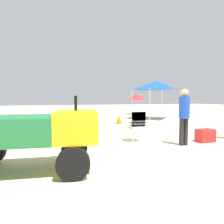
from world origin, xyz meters
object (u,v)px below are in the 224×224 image
Objects in this scene: lifeguard_near_center at (184,113)px; utility_cart at (34,132)px; beach_umbrella_left at (137,97)px; traffic_cone_near at (119,119)px; traffic_cone_far at (183,119)px; stacked_plastic_chairs at (137,123)px; surfboard_pile at (70,130)px; cooler_box at (205,135)px; popup_canopy at (157,85)px.

utility_cart is at bearing -169.91° from lifeguard_near_center.
beach_umbrella_left is at bearing 55.67° from utility_cart.
traffic_cone_near is 3.69m from traffic_cone_far.
lifeguard_near_center is (1.17, -0.86, 0.35)m from stacked_plastic_chairs.
surfboard_pile is 4.58× the size of cooler_box.
stacked_plastic_chairs is at bearing -116.19° from beach_umbrella_left.
lifeguard_near_center is 7.86m from popup_canopy.
cooler_box is at bearing -109.28° from popup_canopy.
traffic_cone_far is (3.31, 4.00, -0.73)m from lifeguard_near_center.
lifeguard_near_center is at bearing -36.50° from stacked_plastic_chairs.
utility_cart is 4.82× the size of traffic_cone_far.
lifeguard_near_center is at bearing -116.01° from popup_canopy.
stacked_plastic_chairs is at bearing -126.84° from popup_canopy.
utility_cart is at bearing -124.33° from beach_umbrella_left.
stacked_plastic_chairs is 11.31m from beach_umbrella_left.
cooler_box is at bearing -104.46° from beach_umbrella_left.
stacked_plastic_chairs is 2.89m from surfboard_pile.
beach_umbrella_left reaches higher than stacked_plastic_chairs.
stacked_plastic_chairs is 1.99× the size of traffic_cone_far.
stacked_plastic_chairs is at bearing -102.77° from traffic_cone_near.
stacked_plastic_chairs reaches higher than traffic_cone_near.
traffic_cone_near reaches higher than surfboard_pile.
popup_canopy is at bearing 25.95° from traffic_cone_near.
utility_cart is at bearing -134.61° from popup_canopy.
surfboard_pile is 4.77× the size of traffic_cone_far.
beach_umbrella_left reaches higher than cooler_box.
traffic_cone_near is 0.94× the size of traffic_cone_far.
popup_canopy is (3.39, 6.95, 1.44)m from lifeguard_near_center.
cooler_box is at bearing -33.08° from surfboard_pile.
utility_cart is at bearing -124.00° from traffic_cone_near.
traffic_cone_far is at bearing 9.82° from surfboard_pile.
surfboard_pile is 10.79m from beach_umbrella_left.
beach_umbrella_left reaches higher than traffic_cone_near.
surfboard_pile is 1.36× the size of beach_umbrella_left.
popup_canopy reaches higher than stacked_plastic_chairs.
stacked_plastic_chairs is at bearing -44.98° from surfboard_pile.
traffic_cone_near is (3.00, 2.33, 0.09)m from surfboard_pile.
surfboard_pile is at bearing 146.92° from cooler_box.
stacked_plastic_chairs is at bearing 27.98° from utility_cart.
traffic_cone_far is (6.49, 1.12, 0.11)m from surfboard_pile.
lifeguard_near_center reaches higher than traffic_cone_far.
lifeguard_near_center is 2.99× the size of cooler_box.
popup_canopy reaches higher than lifeguard_near_center.
popup_canopy is (6.58, 4.07, 2.28)m from surfboard_pile.
stacked_plastic_chairs is 2.12× the size of traffic_cone_near.
surfboard_pile is at bearing 137.88° from lifeguard_near_center.
utility_cart is 14.21m from beach_umbrella_left.
surfboard_pile is 8.06m from popup_canopy.
surfboard_pile is at bearing -170.18° from traffic_cone_far.
popup_canopy reaches higher than traffic_cone_near.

